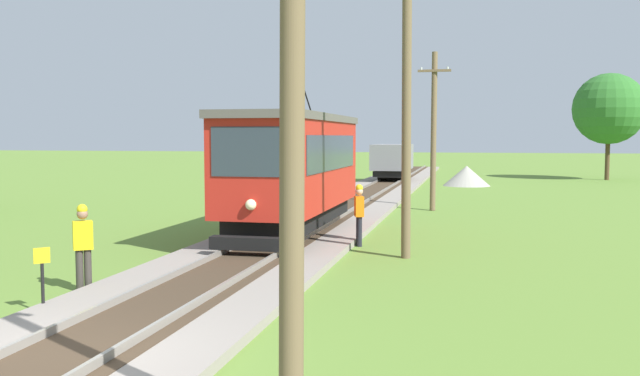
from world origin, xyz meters
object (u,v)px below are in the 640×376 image
at_px(freight_car, 392,160).
at_px(gravel_pile, 467,176).
at_px(utility_pole_foreground, 292,60).
at_px(utility_pole_mid, 434,129).
at_px(track_worker, 83,243).
at_px(trackside_signal_marker, 42,276).
at_px(red_tram, 293,168).
at_px(tree_left_near, 609,109).
at_px(utility_pole_near_tram, 407,91).
at_px(second_worker, 359,212).

relative_size(freight_car, gravel_pile, 1.73).
relative_size(utility_pole_foreground, utility_pole_mid, 1.12).
relative_size(gravel_pile, track_worker, 1.68).
xyz_separation_m(utility_pole_mid, trackside_signal_marker, (-5.76, -18.75, -2.80)).
bearing_deg(utility_pole_foreground, track_worker, 135.25).
bearing_deg(freight_car, red_tram, -89.99).
height_order(utility_pole_foreground, track_worker, utility_pole_foreground).
height_order(gravel_pile, tree_left_near, tree_left_near).
bearing_deg(track_worker, red_tram, -52.64).
distance_m(utility_pole_near_tram, utility_pole_mid, 12.00).
relative_size(track_worker, tree_left_near, 0.23).
bearing_deg(utility_pole_near_tram, utility_pole_foreground, -90.00).
relative_size(freight_car, utility_pole_mid, 0.77).
bearing_deg(red_tram, gravel_pile, 78.42).
xyz_separation_m(gravel_pile, track_worker, (-7.28, -32.09, 0.34)).
bearing_deg(track_worker, utility_pole_near_tram, -86.10).
bearing_deg(red_tram, trackside_signal_marker, -102.13).
bearing_deg(utility_pole_mid, tree_left_near, 64.41).
bearing_deg(trackside_signal_marker, tree_left_near, 68.07).
relative_size(utility_pole_mid, second_worker, 3.78).
distance_m(red_tram, second_worker, 2.70).
bearing_deg(utility_pole_near_tram, tree_left_near, 72.43).
bearing_deg(utility_pole_mid, freight_car, 102.48).
bearing_deg(utility_pole_foreground, utility_pole_mid, 90.00).
xyz_separation_m(utility_pole_foreground, track_worker, (-6.02, 5.97, -2.87)).
distance_m(utility_pole_foreground, tree_left_near, 47.70).
distance_m(freight_car, second_worker, 27.08).
bearing_deg(utility_pole_foreground, trackside_signal_marker, 143.54).
bearing_deg(freight_car, trackside_signal_marker, -93.29).
height_order(utility_pole_foreground, gravel_pile, utility_pole_foreground).
relative_size(utility_pole_foreground, gravel_pile, 2.51).
bearing_deg(freight_car, gravel_pile, -19.27).
height_order(red_tram, second_worker, red_tram).
bearing_deg(utility_pole_foreground, tree_left_near, 76.44).
bearing_deg(second_worker, red_tram, 139.34).
xyz_separation_m(second_worker, tree_left_near, (12.68, 33.53, 4.17)).
distance_m(gravel_pile, tree_left_near, 13.70).
relative_size(red_tram, second_worker, 4.79).
distance_m(second_worker, tree_left_near, 36.09).
height_order(freight_car, tree_left_near, tree_left_near).
bearing_deg(utility_pole_mid, trackside_signal_marker, -107.09).
bearing_deg(trackside_signal_marker, track_worker, 98.60).
xyz_separation_m(utility_pole_foreground, second_worker, (-1.50, 12.83, -2.87)).
relative_size(utility_pole_mid, tree_left_near, 0.87).
bearing_deg(utility_pole_near_tram, track_worker, -139.91).
bearing_deg(gravel_pile, freight_car, 160.73).
xyz_separation_m(freight_car, gravel_pile, (4.98, -1.74, -0.91)).
bearing_deg(freight_car, tree_left_near, 23.74).
xyz_separation_m(red_tram, second_worker, (2.22, -0.96, -1.21)).
distance_m(freight_car, track_worker, 33.92).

